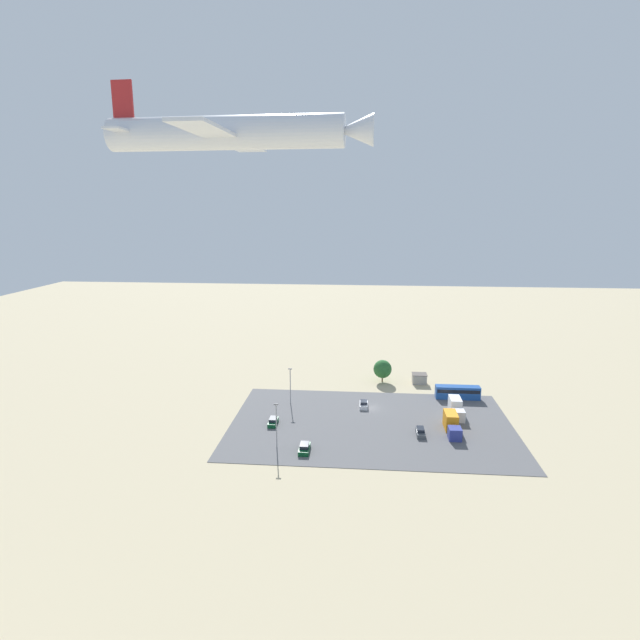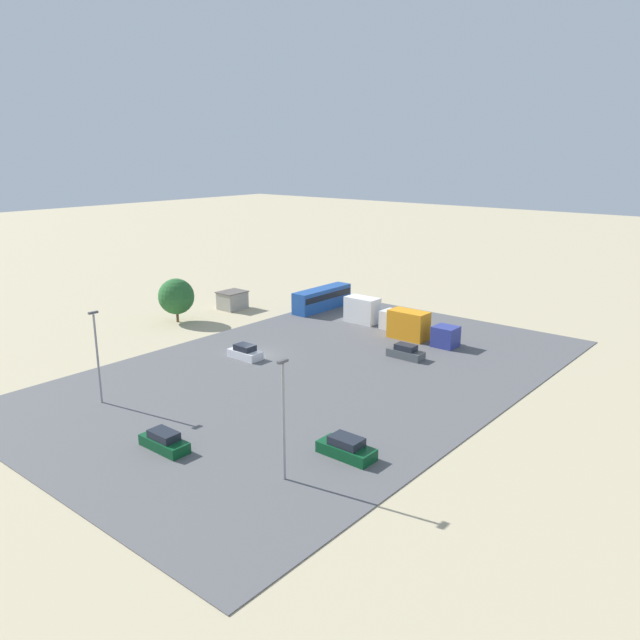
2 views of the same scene
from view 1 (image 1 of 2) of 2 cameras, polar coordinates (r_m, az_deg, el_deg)
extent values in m
plane|color=tan|center=(120.38, 5.78, -9.98)|extent=(400.00, 400.00, 0.00)
cube|color=#565659|center=(111.85, 5.85, -11.77)|extent=(61.12, 39.19, 0.08)
cube|color=#9E998E|center=(138.24, 11.28, -6.60)|extent=(3.72, 3.11, 2.55)
cube|color=#59514C|center=(137.82, 11.30, -6.07)|extent=(3.96, 3.35, 0.12)
cube|color=#1E4C9E|center=(129.43, 15.45, -7.96)|extent=(10.80, 2.52, 3.18)
cube|color=black|center=(129.24, 15.47, -7.73)|extent=(10.37, 2.56, 0.89)
cube|color=#0C4723|center=(99.74, -1.79, -14.53)|extent=(1.98, 4.62, 0.92)
cube|color=#1E232D|center=(99.38, -1.80, -14.12)|extent=(1.67, 2.59, 0.67)
cube|color=#4C5156|center=(108.17, 11.40, -12.54)|extent=(1.70, 4.27, 0.93)
cube|color=#1E232D|center=(107.83, 11.41, -12.15)|extent=(1.43, 2.39, 0.68)
cube|color=#0C4723|center=(111.46, -5.38, -11.57)|extent=(1.76, 4.45, 0.88)
cube|color=#1E232D|center=(111.16, -5.39, -11.21)|extent=(1.48, 2.49, 0.64)
cube|color=silver|center=(120.35, 5.01, -9.69)|extent=(1.90, 4.07, 0.92)
cube|color=#1E232D|center=(120.05, 5.02, -9.34)|extent=(1.60, 2.28, 0.68)
cube|color=navy|center=(107.61, 15.15, -12.41)|extent=(2.56, 2.77, 2.50)
cube|color=orange|center=(112.10, 14.70, -11.05)|extent=(2.56, 4.92, 3.57)
cube|color=silver|center=(116.46, 15.58, -10.49)|extent=(2.50, 2.59, 2.47)
cube|color=white|center=(120.71, 15.17, -9.36)|extent=(2.50, 4.60, 3.53)
cylinder|color=brown|center=(137.95, 7.13, -6.66)|extent=(0.36, 0.36, 1.78)
sphere|color=#28602D|center=(137.09, 7.16, -5.58)|extent=(4.94, 4.94, 4.94)
cylinder|color=gray|center=(121.02, -3.41, -7.60)|extent=(0.20, 0.20, 8.56)
cube|color=#4C4C51|center=(119.58, -3.44, -5.59)|extent=(0.90, 0.28, 0.20)
cylinder|color=gray|center=(99.95, -5.00, -12.01)|extent=(0.20, 0.20, 8.78)
cube|color=#4C4C51|center=(98.15, -5.05, -9.58)|extent=(0.90, 0.28, 0.20)
cylinder|color=silver|center=(63.37, -10.81, 20.26)|extent=(28.33, 5.12, 3.87)
cone|color=silver|center=(60.55, 4.02, 20.82)|extent=(4.41, 3.86, 3.67)
cube|color=silver|center=(63.29, -10.79, 19.74)|extent=(5.08, 25.52, 0.36)
cube|color=silver|center=(67.91, -20.93, 19.32)|extent=(2.37, 9.10, 0.24)
cube|color=#B22323|center=(68.76, -21.63, 22.31)|extent=(2.55, 0.39, 4.51)
camera|label=2|loc=(80.16, -30.27, -5.82)|focal=35.00mm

